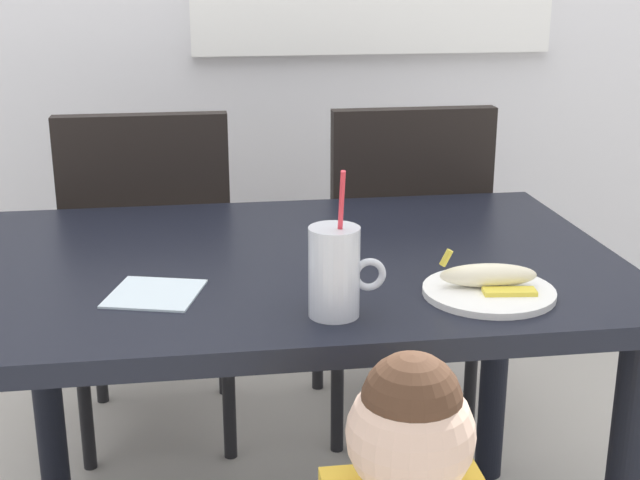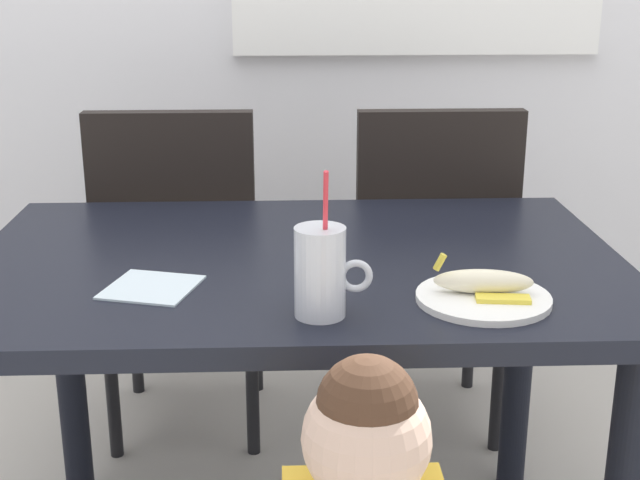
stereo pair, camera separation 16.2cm
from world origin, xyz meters
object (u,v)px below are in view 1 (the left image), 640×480
Objects in this scene: paper_napkin at (155,294)px; snack_plate at (489,292)px; dining_table at (294,310)px; dining_chair_right at (399,252)px; peeled_banana at (489,276)px; dining_chair_left at (152,263)px; milk_cup at (335,277)px.

snack_plate is at bearing -8.48° from paper_napkin.
snack_plate is at bearing -38.87° from dining_table.
peeled_banana is (-0.05, -0.87, 0.25)m from dining_chair_right.
peeled_banana is (0.63, -0.88, 0.25)m from dining_chair_left.
peeled_banana is (0.28, 0.06, -0.04)m from milk_cup.
dining_chair_left is 6.40× the size of paper_napkin.
dining_chair_right is (0.37, 0.63, -0.10)m from dining_table.
dining_chair_left is at bearing -0.67° from dining_chair_right.
peeled_banana is at bearing 71.81° from snack_plate.
milk_cup is 1.67× the size of paper_napkin.
peeled_banana is at bearing 86.59° from dining_chair_right.
dining_chair_right is 3.84× the size of milk_cup.
dining_chair_left and dining_chair_right have the same top height.
paper_napkin is (-0.58, 0.08, -0.03)m from peeled_banana.
snack_plate is at bearing 125.07° from dining_chair_left.
snack_plate is (0.31, -0.25, 0.12)m from dining_table.
dining_table is at bearing 96.33° from milk_cup.
dining_table is 0.33m from paper_napkin.
dining_chair_left reaches higher than dining_table.
snack_plate is (-0.05, -0.88, 0.22)m from dining_chair_right.
milk_cup is 1.44× the size of peeled_banana.
paper_napkin is at bearing -147.53° from dining_table.
dining_chair_left is 4.17× the size of snack_plate.
paper_napkin is (-0.30, 0.14, -0.06)m from milk_cup.
dining_table is 0.35m from milk_cup.
dining_table is 7.33× the size of peeled_banana.
paper_napkin is at bearing 171.52° from snack_plate.
dining_chair_left reaches higher than paper_napkin.
dining_chair_right is 1.04m from paper_napkin.
dining_table is 1.33× the size of dining_chair_right.
dining_chair_left is at bearing 110.12° from milk_cup.
paper_napkin reaches higher than dining_table.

